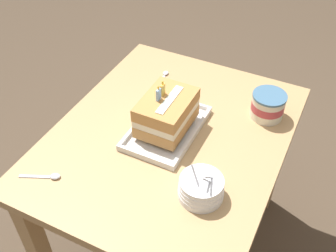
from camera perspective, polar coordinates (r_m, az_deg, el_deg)
ground_plane at (r=1.95m, az=0.14°, el=-16.10°), size 8.00×8.00×0.00m
dining_table at (r=1.48m, az=0.18°, el=-4.24°), size 0.96×0.77×0.69m
foil_tray at (r=1.42m, az=-0.19°, el=-0.39°), size 0.33×0.21×0.02m
birthday_cake at (r=1.37m, az=-0.20°, el=1.94°), size 0.21×0.15×0.17m
bowl_stack at (r=1.20m, az=4.69°, el=-8.70°), size 0.14×0.14×0.13m
ice_cream_tub at (r=1.49m, az=13.90°, el=2.82°), size 0.12×0.12×0.10m
serving_spoon_near_tray at (r=1.66m, az=-0.64°, el=6.94°), size 0.16×0.03×0.01m
serving_spoon_by_bowls at (r=1.32m, az=-16.24°, el=-6.83°), size 0.07×0.13×0.01m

